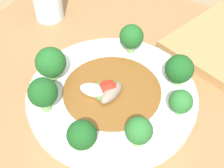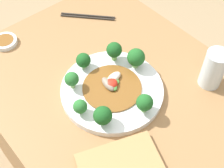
% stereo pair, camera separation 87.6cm
% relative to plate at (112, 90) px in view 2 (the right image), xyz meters
% --- Properties ---
extents(table, '(0.88, 0.72, 0.72)m').
position_rel_plate_xyz_m(table, '(0.04, -0.03, -0.37)').
color(table, olive).
rests_on(table, ground_plane).
extents(plate, '(0.32, 0.32, 0.02)m').
position_rel_plate_xyz_m(plate, '(0.00, 0.00, 0.00)').
color(plate, silver).
rests_on(plate, table).
extents(broccoli_northwest, '(0.05, 0.05, 0.06)m').
position_rel_plate_xyz_m(broccoli_northwest, '(-0.08, 0.10, 0.04)').
color(broccoli_northwest, '#7AAD5B').
rests_on(broccoli_northwest, plate).
extents(broccoli_south, '(0.06, 0.06, 0.07)m').
position_rel_plate_xyz_m(broccoli_south, '(0.02, -0.12, 0.05)').
color(broccoli_south, '#89B76B').
rests_on(broccoli_south, plate).
extents(broccoli_southeast, '(0.05, 0.05, 0.07)m').
position_rel_plate_xyz_m(broccoli_southeast, '(0.09, -0.08, 0.05)').
color(broccoli_southeast, '#7AAD5B').
rests_on(broccoli_southeast, plate).
extents(broccoli_northeast, '(0.04, 0.04, 0.06)m').
position_rel_plate_xyz_m(broccoli_northeast, '(0.08, 0.09, 0.05)').
color(broccoli_northeast, '#89B76B').
rests_on(broccoli_northeast, plate).
extents(broccoli_east, '(0.05, 0.05, 0.05)m').
position_rel_plate_xyz_m(broccoli_east, '(0.13, 0.01, 0.04)').
color(broccoli_east, '#89B76B').
rests_on(broccoli_east, plate).
extents(broccoli_west, '(0.05, 0.05, 0.06)m').
position_rel_plate_xyz_m(broccoli_west, '(-0.12, -0.02, 0.05)').
color(broccoli_west, '#70A356').
rests_on(broccoli_west, plate).
extents(broccoli_north, '(0.04, 0.04, 0.05)m').
position_rel_plate_xyz_m(broccoli_north, '(-0.01, 0.13, 0.04)').
color(broccoli_north, '#70A356').
rests_on(broccoli_north, plate).
extents(stirfry_center, '(0.18, 0.18, 0.02)m').
position_rel_plate_xyz_m(stirfry_center, '(0.01, -0.00, 0.02)').
color(stirfry_center, brown).
rests_on(stirfry_center, plate).
extents(drinking_glass, '(0.07, 0.07, 0.13)m').
position_rel_plate_xyz_m(drinking_glass, '(-0.17, -0.26, 0.05)').
color(drinking_glass, silver).
rests_on(drinking_glass, table).
extents(chopsticks, '(0.17, 0.15, 0.01)m').
position_rel_plate_xyz_m(chopsticks, '(0.33, -0.17, -0.01)').
color(chopsticks, '#2D2823').
rests_on(chopsticks, table).
extents(sauce_dish, '(0.09, 0.09, 0.02)m').
position_rel_plate_xyz_m(sauce_dish, '(0.41, 0.14, -0.00)').
color(sauce_dish, silver).
rests_on(sauce_dish, table).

